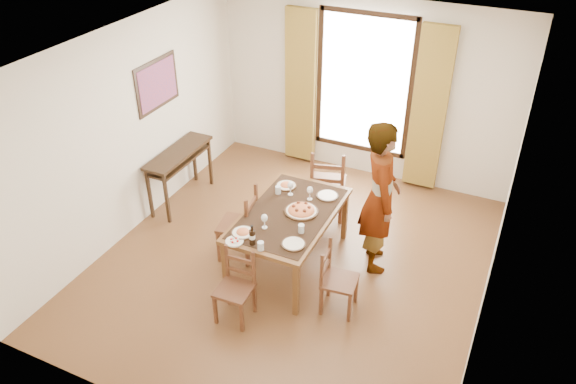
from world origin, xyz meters
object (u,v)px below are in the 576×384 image
at_px(dining_table, 289,217).
at_px(man, 380,197).
at_px(console_table, 179,159).
at_px(pasta_platter, 301,209).

distance_m(dining_table, man, 1.09).
bearing_deg(dining_table, console_table, 162.11).
height_order(dining_table, pasta_platter, pasta_platter).
relative_size(man, pasta_platter, 4.77).
bearing_deg(console_table, pasta_platter, -15.12).
bearing_deg(man, pasta_platter, 91.97).
distance_m(console_table, dining_table, 2.09).
height_order(console_table, dining_table, console_table).
distance_m(console_table, man, 2.96).
distance_m(console_table, pasta_platter, 2.20).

